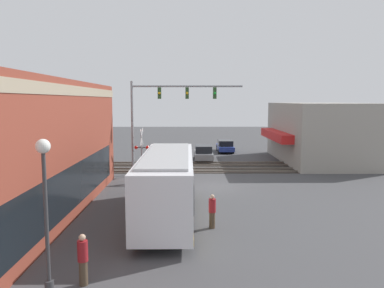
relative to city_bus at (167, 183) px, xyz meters
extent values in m
plane|color=#424244|center=(6.96, -2.80, -1.85)|extent=(120.00, 120.00, 0.00)
cube|color=gray|center=(0.20, 4.85, 4.66)|extent=(19.58, 0.36, 0.50)
cube|color=black|center=(0.20, 4.75, -0.15)|extent=(16.28, 0.12, 2.20)
cube|color=gray|center=(17.92, -14.20, 1.03)|extent=(13.00, 7.81, 5.76)
cube|color=red|center=(17.92, -9.75, 0.75)|extent=(9.10, 1.20, 0.80)
cube|color=silver|center=(0.01, 0.00, -0.02)|extent=(10.27, 2.55, 2.82)
cube|color=black|center=(0.01, 0.00, 0.41)|extent=(10.07, 2.59, 1.18)
cube|color=gold|center=(0.01, 0.00, -1.25)|extent=(10.07, 2.58, 0.24)
cube|color=#A5A8AA|center=(0.01, 0.00, 1.45)|extent=(8.73, 2.17, 0.12)
cylinder|color=black|center=(2.94, 0.00, -1.35)|extent=(1.00, 2.57, 1.00)
cylinder|color=black|center=(-3.33, 0.00, -1.35)|extent=(1.00, 2.57, 1.00)
cylinder|color=gray|center=(11.22, 3.40, 1.92)|extent=(0.20, 0.20, 7.54)
cylinder|color=gray|center=(11.22, -0.99, 5.29)|extent=(0.16, 8.78, 0.16)
cube|color=#284723|center=(11.22, 1.20, 4.74)|extent=(0.30, 0.27, 0.90)
sphere|color=yellow|center=(11.06, 1.20, 4.74)|extent=(0.20, 0.20, 0.20)
cube|color=#284723|center=(11.22, -0.99, 4.74)|extent=(0.30, 0.27, 0.90)
sphere|color=yellow|center=(11.06, -0.99, 4.74)|extent=(0.20, 0.20, 0.20)
cube|color=#284723|center=(11.22, -3.19, 4.74)|extent=(0.30, 0.27, 0.90)
sphere|color=green|center=(11.06, -3.19, 4.74)|extent=(0.20, 0.20, 0.20)
cylinder|color=gray|center=(10.86, 2.63, -0.05)|extent=(0.14, 0.14, 3.60)
cube|color=white|center=(10.86, 2.63, 1.25)|extent=(1.41, 0.06, 1.41)
cube|color=white|center=(10.86, 2.63, 1.25)|extent=(1.41, 0.06, 1.41)
cylinder|color=#38383A|center=(10.86, 2.63, 0.45)|extent=(0.08, 0.90, 0.08)
sphere|color=red|center=(10.81, 2.18, 0.45)|extent=(0.28, 0.28, 0.28)
sphere|color=red|center=(10.81, 3.08, 0.45)|extent=(0.28, 0.28, 0.28)
cylinder|color=#38383A|center=(-7.71, 3.22, -1.60)|extent=(0.28, 0.28, 0.50)
cylinder|color=#38383A|center=(-7.71, 3.22, 0.38)|extent=(0.12, 0.12, 4.45)
sphere|color=white|center=(-7.71, 3.22, 2.82)|extent=(0.44, 0.44, 0.44)
cube|color=#332D28|center=(12.96, -2.80, -1.83)|extent=(2.60, 60.00, 0.03)
cube|color=#6B6056|center=(12.25, -2.80, -1.77)|extent=(0.07, 60.00, 0.15)
cube|color=#6B6056|center=(13.68, -2.80, -1.77)|extent=(0.07, 60.00, 0.15)
cube|color=#332D28|center=(16.16, -2.80, -1.83)|extent=(2.60, 60.00, 0.03)
cube|color=#6B6056|center=(15.45, -2.80, -1.77)|extent=(0.07, 60.00, 0.15)
cube|color=#6B6056|center=(16.88, -2.80, -1.77)|extent=(0.07, 60.00, 0.15)
cube|color=slate|center=(18.68, -2.60, -1.30)|extent=(4.38, 1.80, 0.59)
cube|color=black|center=(18.46, -2.60, -0.66)|extent=(2.41, 1.62, 0.69)
cylinder|color=black|center=(20.04, -2.60, -1.53)|extent=(0.64, 1.82, 0.64)
cylinder|color=black|center=(17.33, -2.60, -1.53)|extent=(0.64, 1.82, 0.64)
cube|color=navy|center=(24.80, -5.40, -1.33)|extent=(4.33, 1.80, 0.52)
cube|color=black|center=(24.59, -5.40, -0.76)|extent=(2.38, 1.62, 0.63)
cylinder|color=black|center=(26.14, -5.40, -1.53)|extent=(0.64, 1.82, 0.64)
cylinder|color=black|center=(23.46, -5.40, -1.53)|extent=(0.64, 1.82, 0.64)
cylinder|color=#473828|center=(-1.57, -2.20, -1.46)|extent=(0.28, 0.28, 0.77)
cylinder|color=maroon|center=(-1.57, -2.20, -0.75)|extent=(0.34, 0.34, 0.64)
sphere|color=tan|center=(-1.57, -2.20, -0.33)|extent=(0.21, 0.21, 0.21)
cylinder|color=#473828|center=(-7.03, 2.36, -1.44)|extent=(0.28, 0.28, 0.82)
cylinder|color=maroon|center=(-7.03, 2.36, -0.69)|extent=(0.34, 0.34, 0.68)
sphere|color=tan|center=(-7.03, 2.36, -0.23)|extent=(0.22, 0.22, 0.22)
camera|label=1|loc=(-18.70, -1.08, 4.17)|focal=35.00mm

